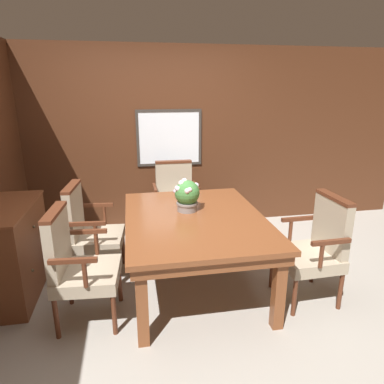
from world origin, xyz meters
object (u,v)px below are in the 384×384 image
object	(u,v)px
chair_left_far	(89,229)
sideboard_cabinet	(12,251)
chair_left_near	(77,263)
dining_table	(195,225)
chair_right_near	(316,245)
potted_plant	(187,195)
chair_head_far	(175,198)

from	to	relation	value
chair_left_far	sideboard_cabinet	xyz separation A→B (m)	(-0.68, -0.21, -0.09)
chair_left_near	sideboard_cabinet	world-z (taller)	chair_left_near
chair_left_far	chair_left_near	size ratio (longest dim) A/B	1.00
dining_table	chair_left_near	bearing A→B (deg)	-161.62
chair_right_near	potted_plant	distance (m)	1.29
chair_left_far	dining_table	bearing A→B (deg)	-104.65
chair_left_far	sideboard_cabinet	world-z (taller)	chair_left_far
chair_left_near	potted_plant	size ratio (longest dim) A/B	3.02
chair_head_far	chair_left_far	size ratio (longest dim) A/B	1.00
dining_table	chair_left_far	distance (m)	1.10
chair_right_near	chair_left_far	xyz separation A→B (m)	(-2.08, 0.77, 0.00)
dining_table	chair_right_near	size ratio (longest dim) A/B	1.72
dining_table	chair_left_near	world-z (taller)	chair_left_near
potted_plant	sideboard_cabinet	world-z (taller)	potted_plant
chair_head_far	sideboard_cabinet	bearing A→B (deg)	-147.75
dining_table	potted_plant	world-z (taller)	potted_plant
chair_head_far	chair_left_near	xyz separation A→B (m)	(-1.03, -1.58, 0.00)
dining_table	chair_left_far	world-z (taller)	chair_left_far
chair_head_far	chair_right_near	size ratio (longest dim) A/B	1.00
sideboard_cabinet	potted_plant	bearing A→B (deg)	0.53
chair_left_far	chair_left_near	bearing A→B (deg)	-176.75
dining_table	chair_head_far	distance (m)	1.24
dining_table	chair_left_near	distance (m)	1.12
chair_right_near	chair_left_near	world-z (taller)	same
chair_right_near	sideboard_cabinet	bearing A→B (deg)	-103.33
dining_table	chair_left_far	bearing A→B (deg)	160.20
chair_head_far	chair_left_near	size ratio (longest dim) A/B	1.00
chair_left_near	sideboard_cabinet	distance (m)	0.84
chair_left_far	potted_plant	size ratio (longest dim) A/B	3.02
chair_left_far	potted_plant	distance (m)	1.07
dining_table	potted_plant	size ratio (longest dim) A/B	5.21
dining_table	potted_plant	bearing A→B (deg)	104.54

